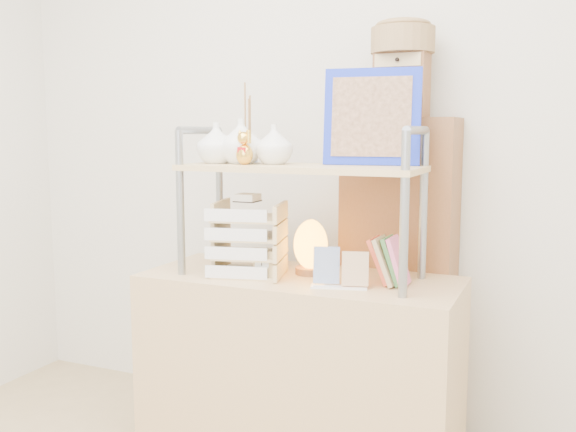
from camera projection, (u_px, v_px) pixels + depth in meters
name	position (u px, v px, depth m)	size (l,w,h in m)	color
desk	(300.00, 371.00, 2.48)	(1.20, 0.50, 0.75)	tan
cabinet	(398.00, 282.00, 2.66)	(0.45, 0.24, 1.35)	brown
hutch	(283.00, 157.00, 2.41)	(0.90, 0.34, 0.78)	gray
letter_tray	(248.00, 243.00, 2.44)	(0.30, 0.30, 0.31)	tan
salt_lamp	(311.00, 246.00, 2.46)	(0.14, 0.13, 0.21)	brown
desk_clock	(264.00, 265.00, 2.37)	(0.08, 0.05, 0.11)	#D9B574
postcard_stand	(340.00, 276.00, 2.25)	(0.21, 0.11, 0.14)	white
drawer_chest	(402.00, 86.00, 2.54)	(0.20, 0.16, 0.25)	brown
woven_basket	(403.00, 41.00, 2.52)	(0.25, 0.25, 0.10)	olive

